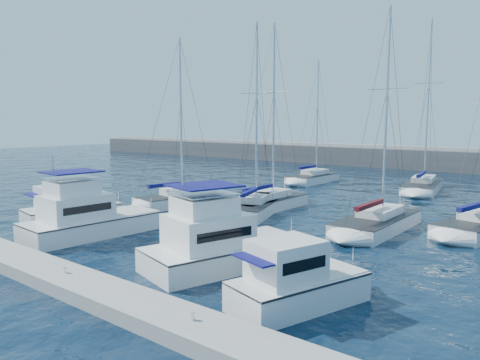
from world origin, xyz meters
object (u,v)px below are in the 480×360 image
Objects in this scene: motor_yacht_port_outer at (69,210)px; sailboat_back_a at (313,178)px; motor_yacht_stbd_inner at (219,245)px; motor_yacht_stbd_outer at (295,284)px; sailboat_mid_b at (268,203)px; sailboat_back_b at (423,186)px; sailboat_mid_c at (254,208)px; sailboat_mid_e at (479,226)px; sailboat_mid_a at (176,200)px; sailboat_mid_d at (377,223)px; motor_yacht_port_inner at (86,219)px.

sailboat_back_a reaches higher than motor_yacht_port_outer.
motor_yacht_stbd_inner is 6.08m from motor_yacht_stbd_outer.
motor_yacht_stbd_outer is at bearing -52.20° from sailboat_mid_b.
sailboat_back_b is at bearing 5.91° from sailboat_back_a.
sailboat_mid_e is (15.45, 4.16, -0.03)m from sailboat_mid_c.
sailboat_mid_c is 21.01m from sailboat_back_a.
motor_yacht_stbd_inner is at bearing -26.51° from sailboat_mid_a.
motor_yacht_stbd_inner is 34.48m from sailboat_back_a.
motor_yacht_stbd_inner is at bearing -63.97° from sailboat_mid_b.
sailboat_mid_d is (10.29, -1.63, -0.01)m from sailboat_mid_b.
motor_yacht_port_inner is 25.62m from sailboat_mid_e.
sailboat_mid_b reaches higher than motor_yacht_port_outer.
motor_yacht_port_outer is at bearing -171.08° from motor_yacht_stbd_outer.
sailboat_mid_d is at bearing 92.16° from motor_yacht_stbd_inner.
motor_yacht_port_inner is 0.59× the size of sailboat_mid_a.
motor_yacht_stbd_outer is at bearing -22.04° from sailboat_mid_a.
motor_yacht_port_outer is 31.05m from sailboat_back_a.
motor_yacht_stbd_outer is 38.73m from sailboat_back_a.
motor_yacht_stbd_outer is at bearing -3.19° from motor_yacht_stbd_inner.
sailboat_mid_b reaches higher than sailboat_mid_a.
motor_yacht_stbd_outer is at bearing -87.89° from sailboat_mid_e.
motor_yacht_port_inner is at bearing -85.54° from sailboat_back_a.
sailboat_back_b reaches higher than sailboat_mid_c.
sailboat_back_b reaches higher than sailboat_mid_d.
sailboat_mid_b is at bearing 37.79° from sailboat_mid_a.
sailboat_mid_d reaches higher than motor_yacht_port_inner.
sailboat_mid_c is 1.00× the size of sailboat_mid_d.
motor_yacht_port_outer is 0.80× the size of motor_yacht_port_inner.
sailboat_mid_a is (-3.52, 11.20, -0.60)m from motor_yacht_port_inner.
sailboat_mid_d is (13.93, 13.32, -0.61)m from motor_yacht_port_inner.
motor_yacht_stbd_inner is 0.49× the size of sailboat_back_b.
sailboat_mid_d is 6.48m from sailboat_mid_e.
sailboat_back_a is at bearing 87.48° from sailboat_mid_c.
sailboat_back_a is at bearing 96.27° from sailboat_mid_a.
motor_yacht_stbd_inner is 33.09m from sailboat_back_b.
sailboat_mid_e reaches higher than motor_yacht_port_inner.
motor_yacht_stbd_inner is 0.59× the size of sailboat_mid_d.
sailboat_mid_c reaches higher than motor_yacht_port_outer.
motor_yacht_port_inner is 11.75m from sailboat_mid_a.
motor_yacht_stbd_inner is 18.24m from sailboat_mid_e.
sailboat_back_b is at bearing 68.02° from sailboat_mid_a.
sailboat_back_a is (-12.96, 31.94, -0.61)m from motor_yacht_stbd_inner.
sailboat_mid_e is at bearing -4.64° from sailboat_mid_c.
motor_yacht_port_inner is at bearing -136.57° from sailboat_mid_d.
motor_yacht_stbd_outer is 23.77m from sailboat_mid_a.
sailboat_mid_b reaches higher than motor_yacht_stbd_inner.
sailboat_mid_d is at bearing -9.58° from sailboat_mid_b.
sailboat_back_b reaches higher than sailboat_mid_e.
motor_yacht_port_outer is 4.79m from motor_yacht_port_inner.
sailboat_mid_b is (-7.22, 14.43, -0.60)m from motor_yacht_stbd_inner.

